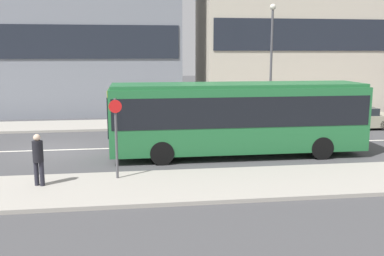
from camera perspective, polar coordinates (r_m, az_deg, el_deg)
ground_plane at (r=20.64m, az=-17.48°, el=-2.82°), size 120.00×120.00×0.00m
sidewalk_near at (r=14.71m, az=-21.50°, el=-7.98°), size 44.00×3.50×0.13m
sidewalk_far at (r=26.69m, az=-15.30°, el=0.31°), size 44.00×3.50×0.13m
lane_centerline at (r=20.64m, az=-17.48°, el=-2.80°), size 41.80×0.16×0.01m
city_bus at (r=18.43m, az=6.11°, el=1.82°), size 10.86×2.50×3.14m
parked_car_0 at (r=26.85m, az=20.67°, el=1.23°), size 4.66×1.87×1.25m
pedestrian_near_stop at (r=14.77m, az=-19.84°, el=-3.60°), size 0.34×0.34×1.72m
bus_stop_sign at (r=14.80m, az=-10.09°, el=-0.56°), size 0.44×0.12×2.78m
street_lamp at (r=26.21m, az=10.55°, el=9.92°), size 0.36×0.36×7.08m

